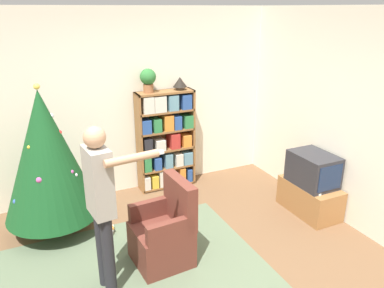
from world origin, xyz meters
TOP-DOWN VIEW (x-y plane):
  - ground_plane at (0.00, 0.00)m, footprint 14.00×14.00m
  - wall_back at (0.00, 2.30)m, footprint 8.00×0.10m
  - wall_right at (2.41, 0.00)m, footprint 0.10×8.00m
  - area_rug at (-0.33, 0.33)m, footprint 2.63×2.02m
  - bookshelf at (0.69, 2.09)m, footprint 0.84×0.26m
  - tv_stand at (2.12, 0.57)m, footprint 0.44×0.82m
  - television at (2.12, 0.56)m, footprint 0.44×0.60m
  - game_remote at (1.99, 0.32)m, footprint 0.04×0.12m
  - christmas_tree at (-0.98, 1.55)m, footprint 1.10×1.10m
  - armchair at (0.02, 0.42)m, footprint 0.61×0.60m
  - standing_person at (-0.63, 0.25)m, footprint 0.66×0.47m
  - potted_plant at (0.46, 2.10)m, footprint 0.22×0.22m
  - table_lamp at (0.93, 2.10)m, footprint 0.20×0.20m
  - book_pile_near_tree at (-0.45, 1.21)m, footprint 0.22×0.20m

SIDE VIEW (x-z plane):
  - ground_plane at x=0.00m, z-range 0.00..0.00m
  - area_rug at x=-0.33m, z-range 0.00..0.01m
  - book_pile_near_tree at x=-0.45m, z-range 0.00..0.08m
  - tv_stand at x=2.12m, z-range 0.00..0.41m
  - armchair at x=0.02m, z-range -0.14..0.78m
  - game_remote at x=1.99m, z-range 0.41..0.43m
  - television at x=2.12m, z-range 0.41..0.83m
  - bookshelf at x=0.69m, z-range 0.00..1.47m
  - christmas_tree at x=-0.98m, z-range 0.07..1.88m
  - standing_person at x=-0.63m, z-range 0.15..1.81m
  - wall_back at x=0.00m, z-range 0.00..2.60m
  - wall_right at x=2.41m, z-range 0.00..2.60m
  - table_lamp at x=0.93m, z-range 1.48..1.66m
  - potted_plant at x=0.46m, z-range 1.49..1.82m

